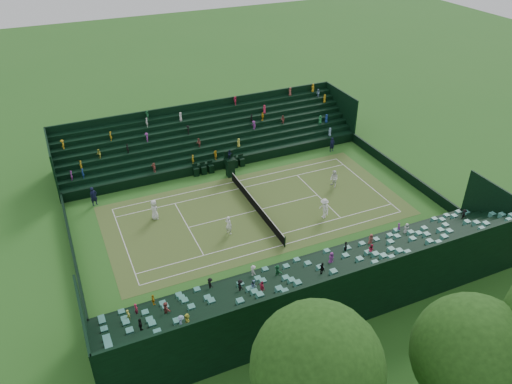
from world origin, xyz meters
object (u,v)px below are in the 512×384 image
(tennis_net, at_px, (256,206))
(player_near_east, at_px, (229,225))
(umpire_chair, at_px, (230,165))
(player_near_west, at_px, (154,210))
(player_far_west, at_px, (334,179))
(player_far_east, at_px, (324,208))

(tennis_net, xyz_separation_m, player_near_east, (2.21, -3.50, 0.35))
(umpire_chair, distance_m, player_near_west, 9.81)
(tennis_net, relative_size, player_near_west, 6.16)
(player_near_west, relative_size, player_far_west, 1.08)
(player_near_west, distance_m, player_near_east, 6.97)
(tennis_net, distance_m, player_far_west, 8.65)
(tennis_net, distance_m, player_near_west, 9.00)
(tennis_net, height_order, player_far_east, player_far_east)
(umpire_chair, relative_size, player_near_east, 1.68)
(player_near_east, xyz_separation_m, player_far_west, (-2.96, 12.11, -0.00))
(umpire_chair, bearing_deg, player_far_east, 25.42)
(player_far_east, bearing_deg, umpire_chair, -157.38)
(player_near_west, relative_size, player_far_east, 0.98)
(player_far_east, bearing_deg, player_far_west, 136.47)
(tennis_net, distance_m, player_near_east, 4.15)
(player_far_west, relative_size, player_far_east, 0.90)
(tennis_net, bearing_deg, player_near_east, -57.75)
(umpire_chair, height_order, player_far_west, umpire_chair)
(tennis_net, bearing_deg, umpire_chair, 178.39)
(umpire_chair, height_order, player_near_west, umpire_chair)
(player_near_east, bearing_deg, tennis_net, -88.95)
(tennis_net, height_order, player_near_east, player_near_east)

